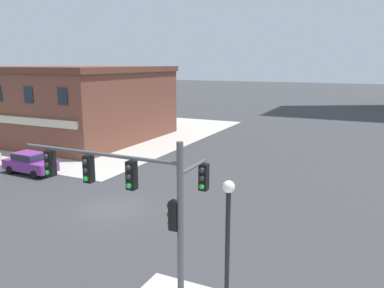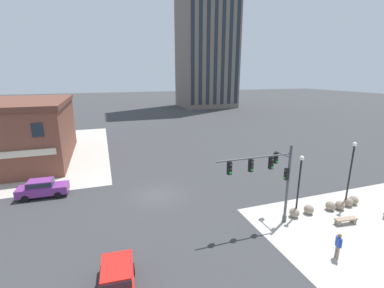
{
  "view_description": "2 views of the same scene",
  "coord_description": "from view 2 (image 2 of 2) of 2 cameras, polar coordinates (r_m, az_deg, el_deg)",
  "views": [
    {
      "loc": [
        13.52,
        -17.32,
        8.48
      ],
      "look_at": [
        3.81,
        2.96,
        3.73
      ],
      "focal_mm": 35.89,
      "sensor_mm": 36.0,
      "label": 1
    },
    {
      "loc": [
        -4.35,
        -23.21,
        11.32
      ],
      "look_at": [
        7.61,
        11.79,
        1.55
      ],
      "focal_mm": 24.63,
      "sensor_mm": 36.0,
      "label": 2
    }
  ],
  "objects": [
    {
      "name": "car_main_southbound_near",
      "position": [
        29.1,
        -29.69,
        -8.21
      ],
      "size": [
        4.46,
        2.01,
        1.68
      ],
      "color": "#7A3389",
      "rests_on": "ground"
    },
    {
      "name": "traffic_signal_main",
      "position": [
        20.65,
        16.93,
        -6.2
      ],
      "size": [
        6.2,
        2.09,
        6.3
      ],
      "color": "#4C4C51",
      "rests_on": "ground"
    },
    {
      "name": "bollard_sphere_curb_b",
      "position": [
        24.73,
        23.98,
        -12.82
      ],
      "size": [
        0.79,
        0.79,
        0.79
      ],
      "primitive_type": "sphere",
      "color": "gray",
      "rests_on": "ground"
    },
    {
      "name": "street_lamp_mid_sidewalk",
      "position": [
        26.33,
        31.18,
        -4.36
      ],
      "size": [
        0.36,
        0.36,
        5.89
      ],
      "color": "black",
      "rests_on": "ground"
    },
    {
      "name": "bollard_sphere_curb_a",
      "position": [
        23.76,
        21.29,
        -13.68
      ],
      "size": [
        0.79,
        0.79,
        0.79
      ],
      "primitive_type": "sphere",
      "color": "gray",
      "rests_on": "ground"
    },
    {
      "name": "bollard_sphere_curb_e",
      "position": [
        27.58,
        30.77,
        -10.77
      ],
      "size": [
        0.79,
        0.79,
        0.79
      ],
      "primitive_type": "sphere",
      "color": "gray",
      "rests_on": "ground"
    },
    {
      "name": "bollard_sphere_curb_c",
      "position": [
        26.12,
        27.78,
        -11.77
      ],
      "size": [
        0.79,
        0.79,
        0.79
      ],
      "primitive_type": "sphere",
      "color": "gray",
      "rests_on": "ground"
    },
    {
      "name": "pedestrian_near_bench",
      "position": [
        19.91,
        29.11,
        -18.47
      ],
      "size": [
        0.25,
        0.54,
        1.75
      ],
      "color": "gray",
      "rests_on": "ground"
    },
    {
      "name": "bench_near_signal",
      "position": [
        24.52,
        30.34,
        -14.05
      ],
      "size": [
        1.85,
        0.7,
        0.49
      ],
      "color": "#9E7F66",
      "rests_on": "ground"
    },
    {
      "name": "street_lamp_corner_near",
      "position": [
        22.69,
        22.24,
        -7.06
      ],
      "size": [
        0.36,
        0.36,
        5.25
      ],
      "color": "black",
      "rests_on": "ground"
    },
    {
      "name": "car_main_northbound_near",
      "position": [
        16.01,
        -15.97,
        -26.42
      ],
      "size": [
        2.12,
        4.51,
        1.68
      ],
      "color": "red",
      "rests_on": "ground"
    },
    {
      "name": "bollard_sphere_curb_f",
      "position": [
        28.22,
        31.58,
        -10.32
      ],
      "size": [
        0.79,
        0.79,
        0.79
      ],
      "primitive_type": "sphere",
      "color": "gray",
      "rests_on": "ground"
    },
    {
      "name": "bollard_sphere_curb_d",
      "position": [
        26.62,
        29.41,
        -11.49
      ],
      "size": [
        0.79,
        0.79,
        0.79
      ],
      "primitive_type": "sphere",
      "color": "gray",
      "rests_on": "ground"
    },
    {
      "name": "ground_plane",
      "position": [
        26.19,
        -7.56,
        -10.96
      ],
      "size": [
        320.0,
        320.0,
        0.0
      ],
      "primitive_type": "plane",
      "color": "#38383A"
    }
  ]
}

